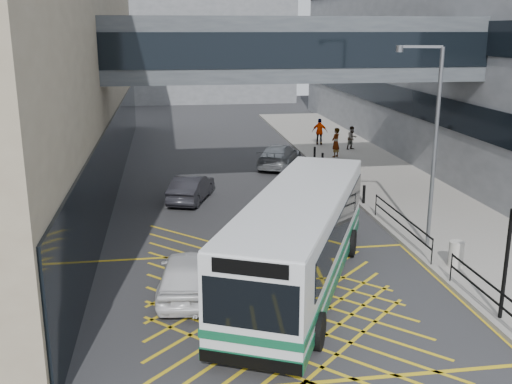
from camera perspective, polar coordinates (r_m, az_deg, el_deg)
name	(u,v)px	position (r m, az deg, el deg)	size (l,w,h in m)	color
ground	(275,303)	(19.36, 1.78, -10.57)	(120.00, 120.00, 0.00)	#333335
building_far	(173,24)	(77.15, -7.94, 15.56)	(28.00, 16.00, 18.00)	slate
skybridge	(293,49)	(29.80, 3.53, 13.45)	(20.00, 4.10, 3.00)	#44494E
pavement	(382,178)	(35.36, 11.87, 1.28)	(6.00, 54.00, 0.16)	gray
box_junction	(275,303)	(19.36, 1.78, -10.56)	(12.00, 9.00, 0.01)	gold
bus	(300,237)	(19.99, 4.24, -4.30)	(7.26, 11.74, 3.28)	silver
car_white	(186,274)	(19.77, -6.68, -7.78)	(1.88, 4.59, 1.46)	white
car_dark	(191,188)	(30.39, -6.19, 0.39)	(1.69, 4.31, 1.35)	black
car_silver	(279,155)	(37.76, 2.22, 3.54)	(2.07, 4.90, 1.52)	#9A9EA3
street_lamp	(431,136)	(23.53, 16.33, 5.14)	(1.73, 0.70, 7.70)	slate
litter_bin	(456,254)	(22.78, 18.51, -5.61)	(0.54, 0.54, 0.93)	#ADA89E
kerb_railings	(435,248)	(22.40, 16.70, -5.12)	(0.05, 12.54, 1.00)	black
bollards	(336,171)	(34.39, 7.61, 1.98)	(0.14, 10.14, 0.90)	black
pedestrian_a	(336,143)	(40.24, 7.60, 4.69)	(0.78, 0.55, 1.95)	gray
pedestrian_b	(352,138)	(43.01, 9.14, 5.10)	(0.80, 0.47, 1.64)	gray
pedestrian_c	(320,132)	(44.45, 6.09, 5.72)	(1.14, 0.55, 1.93)	gray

